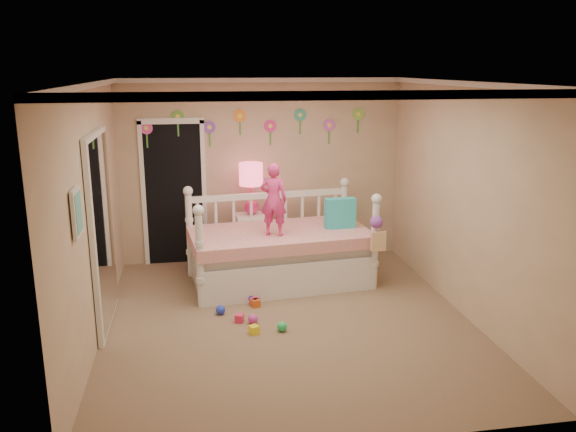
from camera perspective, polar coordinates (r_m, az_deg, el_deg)
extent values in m
cube|color=#7F684C|center=(6.60, 0.01, -10.20)|extent=(4.00, 4.50, 0.01)
cube|color=white|center=(6.00, 0.01, 13.00)|extent=(4.00, 4.50, 0.01)
cube|color=tan|center=(8.35, -2.56, 4.42)|extent=(4.00, 0.01, 2.60)
cube|color=tan|center=(6.17, -18.63, 0.07)|extent=(0.01, 4.50, 2.60)
cube|color=tan|center=(6.78, 16.91, 1.46)|extent=(0.01, 4.50, 2.60)
cube|color=#29B2D1|center=(7.60, 5.12, 0.28)|extent=(0.40, 0.16, 0.39)
cube|color=#7BE044|center=(7.67, 5.36, 0.13)|extent=(0.35, 0.14, 0.32)
imported|color=#E73482|center=(7.18, -1.42, 1.62)|extent=(0.39, 0.33, 0.92)
cube|color=white|center=(8.24, -3.55, -2.35)|extent=(0.47, 0.37, 0.75)
sphere|color=#F9217D|center=(8.12, -3.60, 0.85)|extent=(0.20, 0.20, 0.20)
cylinder|color=#F9217D|center=(8.07, -3.62, 2.28)|extent=(0.03, 0.03, 0.42)
cylinder|color=#FF4C6F|center=(8.02, -3.65, 4.12)|extent=(0.33, 0.33, 0.31)
cube|color=black|center=(8.33, -11.10, 2.28)|extent=(0.90, 0.04, 2.07)
cube|color=white|center=(6.51, -17.72, -1.40)|extent=(0.07, 1.30, 2.10)
cube|color=white|center=(5.25, -19.99, 0.33)|extent=(0.05, 0.34, 0.42)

